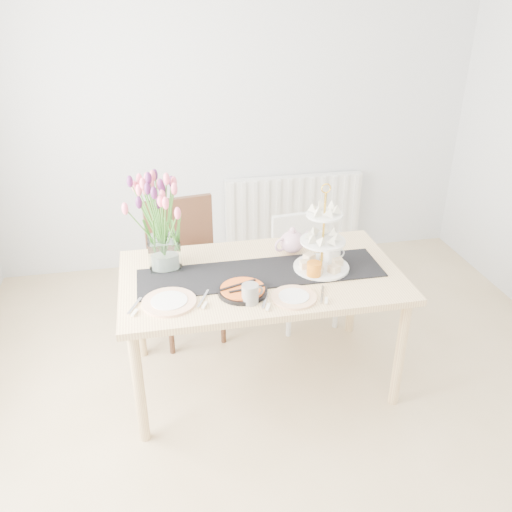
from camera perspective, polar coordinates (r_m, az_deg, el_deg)
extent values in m
plane|color=tan|center=(3.14, 5.21, -18.86)|extent=(4.50, 4.50, 0.00)
plane|color=silver|center=(4.48, -2.29, 14.89)|extent=(4.00, 0.00, 4.00)
cube|color=white|center=(4.78, 3.96, 4.97)|extent=(1.20, 0.08, 0.60)
cube|color=tan|center=(3.11, 0.54, -2.19)|extent=(1.60, 0.90, 0.04)
cylinder|color=tan|center=(2.97, -12.22, -13.42)|extent=(0.06, 0.06, 0.71)
cylinder|color=tan|center=(3.23, 14.91, -9.92)|extent=(0.06, 0.06, 0.71)
cylinder|color=tan|center=(3.58, -12.32, -5.56)|extent=(0.06, 0.06, 0.71)
cylinder|color=tan|center=(3.81, 10.16, -3.24)|extent=(0.06, 0.06, 0.71)
cube|color=#3B2315|center=(3.68, -7.12, -1.87)|extent=(0.53, 0.53, 0.04)
cube|color=#3B2315|center=(3.76, -8.10, 2.88)|extent=(0.47, 0.11, 0.45)
cylinder|color=#3B2315|center=(3.63, -9.00, -7.10)|extent=(0.04, 0.04, 0.46)
cylinder|color=#3B2315|center=(3.70, -3.51, -6.10)|extent=(0.04, 0.04, 0.46)
cylinder|color=#3B2315|center=(3.93, -10.08, -4.28)|extent=(0.04, 0.04, 0.46)
cylinder|color=#3B2315|center=(3.99, -5.01, -3.40)|extent=(0.04, 0.04, 0.46)
cube|color=white|center=(3.88, 5.14, -1.71)|extent=(0.42, 0.42, 0.04)
cube|color=white|center=(3.93, 4.34, 2.01)|extent=(0.38, 0.08, 0.36)
cylinder|color=white|center=(3.78, 3.49, -6.07)|extent=(0.04, 0.04, 0.37)
cylinder|color=white|center=(3.91, 8.46, -5.16)|extent=(0.04, 0.04, 0.37)
cylinder|color=white|center=(4.07, 1.73, -3.41)|extent=(0.04, 0.04, 0.37)
cylinder|color=white|center=(4.19, 6.40, -2.65)|extent=(0.04, 0.04, 0.37)
cube|color=black|center=(3.10, 0.54, -1.81)|extent=(1.40, 0.35, 0.01)
cube|color=silver|center=(3.18, -9.60, 0.32)|extent=(0.18, 0.18, 0.18)
cylinder|color=gold|center=(3.06, 7.10, 2.48)|extent=(0.01, 0.01, 0.47)
cylinder|color=white|center=(3.16, 6.87, -1.14)|extent=(0.32, 0.32, 0.01)
cylinder|color=white|center=(3.09, 7.04, 1.58)|extent=(0.26, 0.26, 0.01)
cylinder|color=white|center=(3.02, 7.22, 4.34)|extent=(0.20, 0.20, 0.01)
cylinder|color=silver|center=(3.22, 7.99, 0.04)|extent=(0.11, 0.11, 0.10)
cylinder|color=black|center=(2.91, -1.42, -3.72)|extent=(0.27, 0.27, 0.02)
cylinder|color=#DA5A1E|center=(2.90, -1.42, -3.45)|extent=(0.24, 0.24, 0.01)
cylinder|color=gray|center=(2.81, -0.62, -4.00)|extent=(0.11, 0.11, 0.10)
cylinder|color=orange|center=(3.05, 6.12, -1.54)|extent=(0.12, 0.12, 0.10)
cylinder|color=white|center=(2.86, -9.12, -4.80)|extent=(0.38, 0.38, 0.01)
cylinder|color=white|center=(2.88, 4.00, -4.35)|extent=(0.31, 0.31, 0.01)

